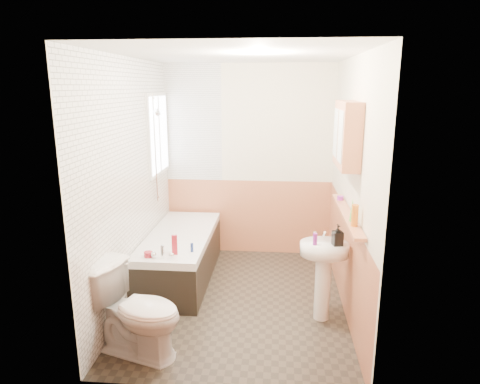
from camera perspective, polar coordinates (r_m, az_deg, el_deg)
name	(u,v)px	position (r m, az deg, el deg)	size (l,w,h in m)	color
floor	(239,300)	(4.71, -0.17, -14.17)	(2.80, 2.80, 0.00)	#2A241D
ceiling	(239,55)	(4.16, -0.19, 17.84)	(2.80, 2.80, 0.00)	white
wall_back	(249,162)	(5.64, 1.15, 4.07)	(2.20, 0.02, 2.50)	#F2E7C8
wall_front	(219,233)	(2.91, -2.76, -5.47)	(2.20, 0.02, 2.50)	#F2E7C8
wall_left	(130,184)	(4.50, -14.40, 1.08)	(0.02, 2.80, 2.50)	#F2E7C8
wall_right	(352,188)	(4.31, 14.70, 0.49)	(0.02, 2.80, 2.50)	#F2E7C8
wainscot_right	(345,260)	(4.53, 13.83, -8.77)	(0.01, 2.80, 1.00)	#CE7D54
wainscot_front	(221,330)	(3.26, -2.54, -17.87)	(2.20, 0.01, 1.00)	#CE7D54
wainscot_back	(248,217)	(5.79, 1.10, -3.30)	(2.20, 0.01, 1.00)	#CE7D54
tile_cladding_left	(133,184)	(4.49, -14.14, 1.08)	(0.01, 2.80, 2.50)	white
tile_return_back	(193,123)	(5.65, -6.29, 9.12)	(0.75, 0.01, 1.50)	white
window	(159,134)	(5.31, -10.80, 7.57)	(0.03, 0.79, 0.99)	white
bathtub	(181,255)	(5.12, -7.92, -8.30)	(0.70, 1.71, 0.70)	black
shower_riser	(155,140)	(5.09, -11.22, 6.82)	(0.11, 0.08, 1.26)	silver
toilet	(137,311)	(3.80, -13.55, -15.20)	(0.45, 0.80, 0.78)	white
sink	(323,265)	(4.21, 11.07, -9.51)	(0.46, 0.37, 0.89)	white
pine_shelf	(347,214)	(4.13, 14.05, -2.88)	(0.10, 1.41, 0.03)	#CE7D54
medicine_cabinet	(347,135)	(4.08, 14.08, 7.43)	(0.17, 0.67, 0.60)	#CE7D54
foam_can	(355,215)	(3.73, 15.06, -3.04)	(0.06, 0.06, 0.19)	orange
green_bottle	(352,209)	(3.85, 14.73, -2.26)	(0.04, 0.04, 0.21)	#59C647
black_jar	(340,198)	(4.56, 13.23, -0.78)	(0.07, 0.07, 0.04)	purple
soap_bottle	(337,241)	(4.07, 12.85, -6.33)	(0.09, 0.20, 0.09)	black
clear_bottle	(315,239)	(4.04, 9.98, -6.21)	(0.04, 0.04, 0.11)	purple
blue_gel	(175,245)	(4.39, -8.72, -6.98)	(0.06, 0.04, 0.20)	maroon
cream_jar	(148,254)	(4.40, -12.13, -8.13)	(0.09, 0.09, 0.05)	maroon
orange_bottle	(192,248)	(4.45, -6.43, -7.38)	(0.03, 0.03, 0.09)	navy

